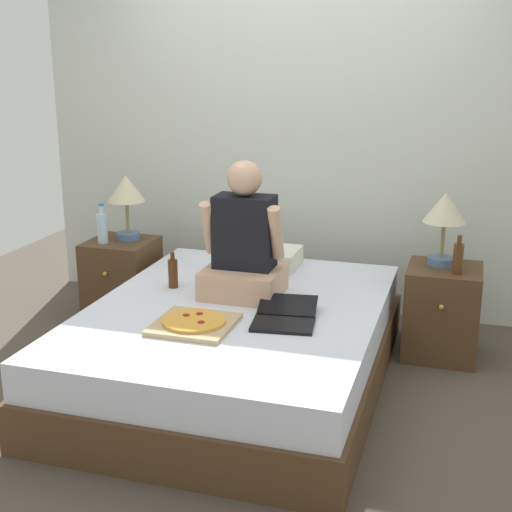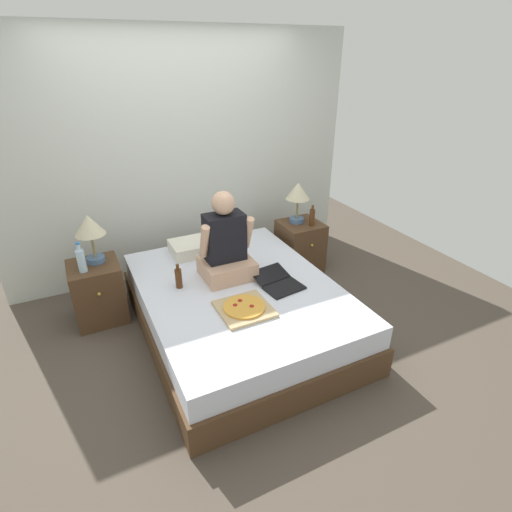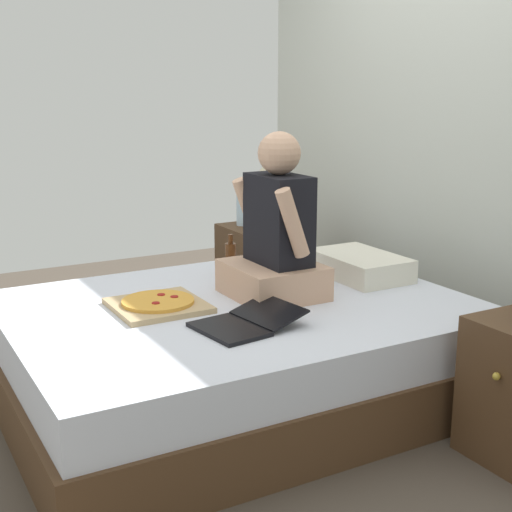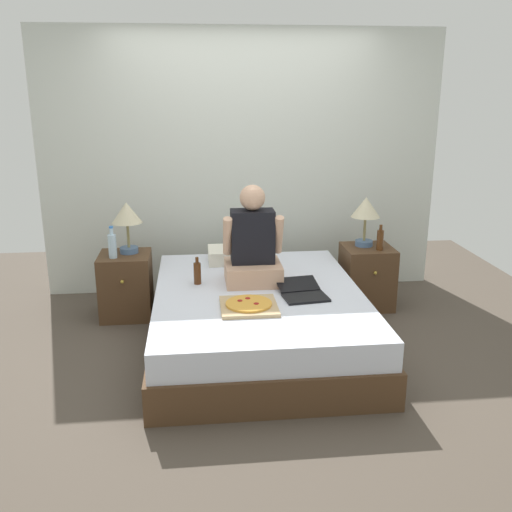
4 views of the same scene
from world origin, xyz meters
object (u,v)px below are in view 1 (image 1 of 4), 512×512
lamp_on_left_nightstand (126,193)px  water_bottle (102,227)px  nightstand_right (442,312)px  beer_bottle_on_bed (173,273)px  lamp_on_right_nightstand (445,213)px  person_seated (244,246)px  beer_bottle (458,258)px  pizza_box (194,323)px  nightstand_left (122,280)px  bed (236,345)px  laptop (284,318)px

lamp_on_left_nightstand → water_bottle: (-0.12, -0.14, -0.22)m
water_bottle → nightstand_right: bearing=2.3°
lamp_on_left_nightstand → beer_bottle_on_bed: (0.59, -0.59, -0.34)m
lamp_on_right_nightstand → person_seated: (-1.08, -0.57, -0.14)m
lamp_on_right_nightstand → beer_bottle_on_bed: (-1.52, -0.59, -0.34)m
lamp_on_left_nightstand → beer_bottle_on_bed: 0.90m
beer_bottle → person_seated: (-1.18, -0.42, 0.09)m
lamp_on_left_nightstand → beer_bottle: 2.23m
nightstand_right → pizza_box: 1.63m
beer_bottle → pizza_box: size_ratio=0.57×
nightstand_left → beer_bottle_on_bed: bearing=-40.6°
beer_bottle_on_bed → water_bottle: bearing=147.7°
nightstand_left → water_bottle: size_ratio=2.06×
bed → nightstand_left: bearing=145.8°
beer_bottle → water_bottle: bearing=179.8°
beer_bottle → laptop: 1.17m
nightstand_right → person_seated: size_ratio=0.73×
water_bottle → nightstand_left: bearing=48.3°
person_seated → laptop: 0.57m
bed → beer_bottle: size_ratio=9.22×
nightstand_right → lamp_on_right_nightstand: size_ratio=1.26×
beer_bottle → person_seated: bearing=-160.2°
beer_bottle → pizza_box: (-1.27, -0.99, -0.18)m
nightstand_right → laptop: 1.19m
nightstand_right → beer_bottle: 0.40m
nightstand_left → nightstand_right: same height
lamp_on_right_nightstand → person_seated: person_seated is taller
water_bottle → pizza_box: 1.48m
pizza_box → laptop: bearing=25.6°
beer_bottle → nightstand_right: bearing=125.0°
person_seated → pizza_box: person_seated is taller
bed → lamp_on_right_nightstand: lamp_on_right_nightstand is taller
water_bottle → beer_bottle_on_bed: water_bottle is taller
lamp_on_left_nightstand → pizza_box: bearing=-50.4°
bed → water_bottle: 1.41m
beer_bottle → pizza_box: 1.62m
bed → water_bottle: water_bottle is taller
laptop → lamp_on_left_nightstand: bearing=145.6°
lamp_on_left_nightstand → laptop: lamp_on_left_nightstand is taller
nightstand_left → pizza_box: (0.98, -1.09, 0.20)m
lamp_on_left_nightstand → nightstand_left: bearing=-128.6°
lamp_on_left_nightstand → nightstand_right: lamp_on_left_nightstand is taller
beer_bottle_on_bed → lamp_on_left_nightstand: bearing=135.0°
laptop → beer_bottle_on_bed: 0.86m
nightstand_right → laptop: bearing=-130.9°
nightstand_left → lamp_on_right_nightstand: (2.15, 0.05, 0.61)m
laptop → pizza_box: bearing=-154.4°
bed → nightstand_right: 1.32m
water_bottle → person_seated: bearing=-20.7°
pizza_box → beer_bottle_on_bed: beer_bottle_on_bed is taller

